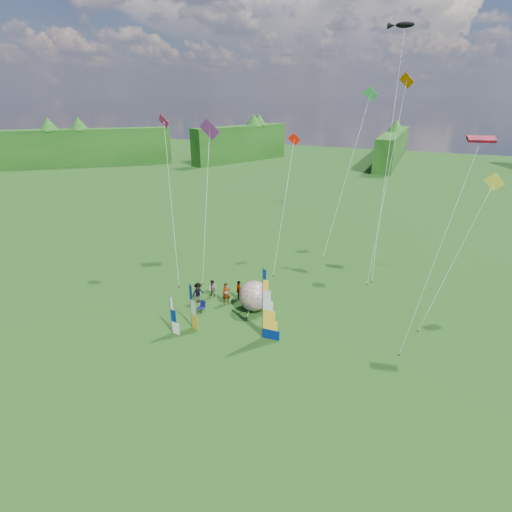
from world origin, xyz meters
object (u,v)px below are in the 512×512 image
at_px(spectator_b, 213,289).
at_px(kite_whale, 390,142).
at_px(spectator_d, 239,290).
at_px(camp_chair, 201,307).
at_px(bol_inflatable, 254,296).
at_px(side_banner_left, 191,306).
at_px(spectator_c, 198,293).
at_px(side_banner_far, 171,315).
at_px(spectator_a, 226,294).
at_px(feather_banner_main, 263,304).

xyz_separation_m(spectator_b, kite_whale, (11.54, 14.56, 11.06)).
height_order(spectator_d, camp_chair, spectator_d).
height_order(bol_inflatable, spectator_b, bol_inflatable).
bearing_deg(side_banner_left, bol_inflatable, 76.72).
bearing_deg(spectator_c, side_banner_far, -147.87).
bearing_deg(side_banner_left, spectator_a, 103.84).
relative_size(feather_banner_main, spectator_b, 3.45).
height_order(side_banner_far, spectator_d, side_banner_far).
xyz_separation_m(feather_banner_main, camp_chair, (-5.83, 1.34, -2.21)).
height_order(side_banner_far, kite_whale, kite_whale).
height_order(feather_banner_main, bol_inflatable, feather_banner_main).
distance_m(feather_banner_main, side_banner_far, 6.68).
distance_m(side_banner_left, side_banner_far, 1.55).
relative_size(feather_banner_main, spectator_c, 3.03).
relative_size(spectator_b, spectator_d, 0.90).
distance_m(bol_inflatable, spectator_a, 2.48).
xyz_separation_m(bol_inflatable, kite_whale, (7.42, 15.15, 10.61)).
bearing_deg(side_banner_left, side_banner_far, -103.28).
xyz_separation_m(bol_inflatable, spectator_c, (-4.73, -0.73, -0.34)).
xyz_separation_m(feather_banner_main, side_banner_far, (-6.24, -2.07, -1.20)).
bearing_deg(camp_chair, spectator_d, 67.38).
bearing_deg(bol_inflatable, feather_banner_main, -57.77).
height_order(spectator_a, camp_chair, spectator_a).
distance_m(spectator_a, spectator_b, 1.79).
distance_m(side_banner_left, spectator_b, 5.00).
distance_m(spectator_c, kite_whale, 22.80).
xyz_separation_m(spectator_c, camp_chair, (1.03, -1.29, -0.42)).
relative_size(spectator_c, spectator_d, 1.02).
height_order(side_banner_left, camp_chair, side_banner_left).
relative_size(spectator_a, kite_whale, 0.08).
bearing_deg(side_banner_far, bol_inflatable, 61.48).
height_order(feather_banner_main, spectator_a, feather_banner_main).
relative_size(bol_inflatable, camp_chair, 2.63).
bearing_deg(feather_banner_main, spectator_c, 156.55).
xyz_separation_m(spectator_a, kite_whale, (9.89, 15.22, 10.90)).
bearing_deg(side_banner_left, spectator_b, 124.64).
relative_size(feather_banner_main, spectator_d, 3.09).
distance_m(side_banner_left, kite_whale, 24.28).
relative_size(side_banner_left, bol_inflatable, 1.45).
xyz_separation_m(spectator_b, camp_chair, (0.41, -2.62, -0.31)).
bearing_deg(bol_inflatable, spectator_c, -171.22).
bearing_deg(camp_chair, kite_whale, 65.71).
bearing_deg(kite_whale, spectator_b, -153.19).
height_order(spectator_b, spectator_d, spectator_d).
distance_m(spectator_d, kite_whale, 20.14).
relative_size(spectator_d, kite_whale, 0.07).
height_order(bol_inflatable, kite_whale, kite_whale).
bearing_deg(spectator_d, bol_inflatable, -156.61).
distance_m(bol_inflatable, kite_whale, 19.93).
relative_size(spectator_a, camp_chair, 2.01).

